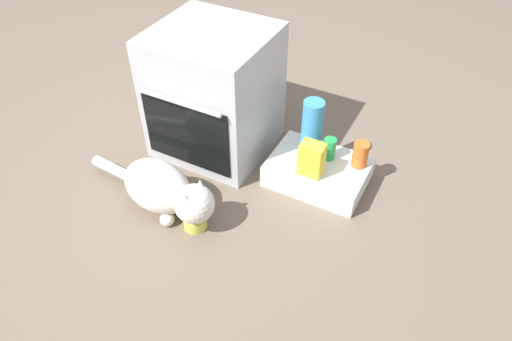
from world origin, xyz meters
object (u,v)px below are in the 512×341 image
oven (214,93)px  cat (165,189)px  snack_bag (312,159)px  sauce_jar (360,155)px  soda_can (329,149)px  pantry_cabinet (318,172)px  food_bowl (195,221)px  water_bottle (312,126)px

oven → cat: 0.62m
snack_bag → sauce_jar: snack_bag is taller
cat → soda_can: cat is taller
pantry_cabinet → soda_can: size_ratio=4.24×
food_bowl → sauce_jar: sauce_jar is taller
soda_can → water_bottle: 0.15m
cat → sauce_jar: 1.00m
water_bottle → sauce_jar: (0.28, -0.00, -0.08)m
water_bottle → snack_bag: water_bottle is taller
oven → soda_can: bearing=3.3°
snack_bag → sauce_jar: (0.20, 0.17, -0.02)m
oven → water_bottle: 0.56m
water_bottle → snack_bag: (0.08, -0.18, -0.06)m
soda_can → sauce_jar: 0.16m
soda_can → food_bowl: bearing=-123.7°
cat → pantry_cabinet: bearing=51.4°
pantry_cabinet → sauce_jar: bearing=22.7°
pantry_cabinet → soda_can: bearing=66.3°
soda_can → water_bottle: water_bottle is taller
water_bottle → sauce_jar: 0.29m
water_bottle → sauce_jar: water_bottle is taller
cat → soda_can: 0.87m
oven → snack_bag: size_ratio=3.91×
cat → sauce_jar: cat is taller
oven → water_bottle: oven is taller
pantry_cabinet → water_bottle: size_ratio=1.70×
soda_can → pantry_cabinet: bearing=-113.7°
oven → cat: bearing=-84.3°
pantry_cabinet → sauce_jar: 0.24m
oven → food_bowl: oven is taller
soda_can → water_bottle: size_ratio=0.40×
water_bottle → oven: bearing=-173.9°
cat → water_bottle: size_ratio=2.73×
oven → snack_bag: oven is taller
water_bottle → soda_can: bearing=-10.5°
oven → food_bowl: 0.72m
sauce_jar → food_bowl: bearing=-131.8°
soda_can → water_bottle: bearing=169.5°
food_bowl → soda_can: bearing=56.3°
sauce_jar → soda_can: bearing=-174.0°
water_bottle → sauce_jar: bearing=-0.9°
water_bottle → sauce_jar: size_ratio=2.14×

